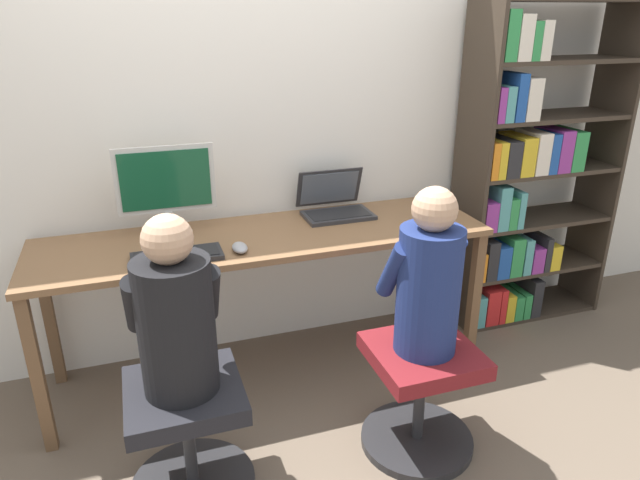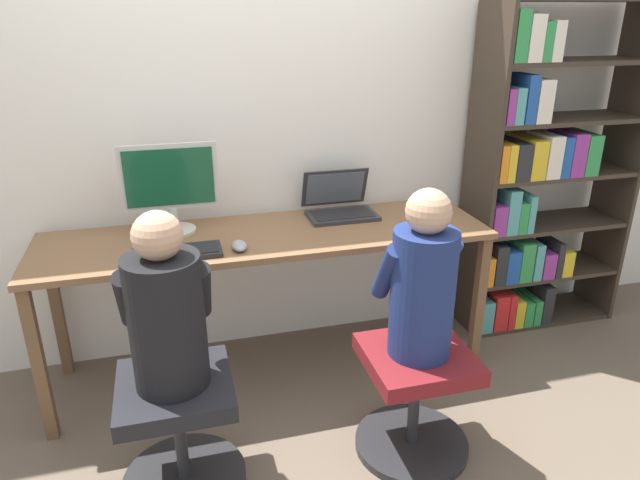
{
  "view_description": "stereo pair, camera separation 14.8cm",
  "coord_description": "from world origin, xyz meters",
  "views": [
    {
      "loc": [
        -0.57,
        -2.2,
        1.77
      ],
      "look_at": [
        0.21,
        0.1,
        0.79
      ],
      "focal_mm": 32.0,
      "sensor_mm": 36.0,
      "label": 1
    },
    {
      "loc": [
        -0.43,
        -2.24,
        1.77
      ],
      "look_at": [
        0.21,
        0.1,
        0.79
      ],
      "focal_mm": 32.0,
      "sensor_mm": 36.0,
      "label": 2
    }
  ],
  "objects": [
    {
      "name": "office_chair_left",
      "position": [
        -0.49,
        -0.39,
        0.27
      ],
      "size": [
        0.49,
        0.49,
        0.49
      ],
      "color": "#262628",
      "rests_on": "ground_plane"
    },
    {
      "name": "person_at_laptop",
      "position": [
        0.48,
        -0.44,
        0.8
      ],
      "size": [
        0.31,
        0.31,
        0.69
      ],
      "color": "navy",
      "rests_on": "office_chair_right"
    },
    {
      "name": "desk",
      "position": [
        0.0,
        0.3,
        0.7
      ],
      "size": [
        2.16,
        0.6,
        0.77
      ],
      "color": "brown",
      "rests_on": "ground_plane"
    },
    {
      "name": "person_at_monitor",
      "position": [
        -0.49,
        -0.38,
        0.78
      ],
      "size": [
        0.33,
        0.31,
        0.67
      ],
      "color": "black",
      "rests_on": "office_chair_left"
    },
    {
      "name": "laptop",
      "position": [
        0.42,
        0.46,
        0.82
      ],
      "size": [
        0.35,
        0.29,
        0.23
      ],
      "color": "#2D2D30",
      "rests_on": "desk"
    },
    {
      "name": "office_chair_right",
      "position": [
        0.48,
        -0.44,
        0.27
      ],
      "size": [
        0.49,
        0.49,
        0.49
      ],
      "color": "#262628",
      "rests_on": "ground_plane"
    },
    {
      "name": "wall_back",
      "position": [
        0.0,
        0.66,
        1.3
      ],
      "size": [
        10.0,
        0.05,
        2.6
      ],
      "color": "white",
      "rests_on": "ground_plane"
    },
    {
      "name": "bookshelf",
      "position": [
        1.55,
        0.41,
        0.85
      ],
      "size": [
        0.94,
        0.34,
        1.84
      ],
      "color": "#382D23",
      "rests_on": "ground_plane"
    },
    {
      "name": "computer_mouse_by_keyboard",
      "position": [
        -0.16,
        0.13,
        0.79
      ],
      "size": [
        0.07,
        0.11,
        0.04
      ],
      "color": "#99999E",
      "rests_on": "desk"
    },
    {
      "name": "desktop_monitor",
      "position": [
        -0.43,
        0.43,
        1.0
      ],
      "size": [
        0.45,
        0.2,
        0.43
      ],
      "color": "beige",
      "rests_on": "desk"
    },
    {
      "name": "keyboard",
      "position": [
        -0.43,
        0.14,
        0.79
      ],
      "size": [
        0.39,
        0.16,
        0.03
      ],
      "color": "#232326",
      "rests_on": "desk"
    },
    {
      "name": "ground_plane",
      "position": [
        0.0,
        0.0,
        0.0
      ],
      "size": [
        14.0,
        14.0,
        0.0
      ],
      "primitive_type": "plane",
      "color": "brown"
    }
  ]
}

